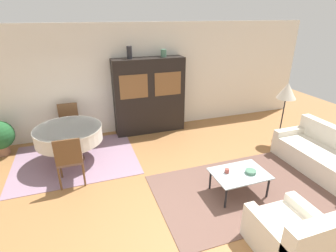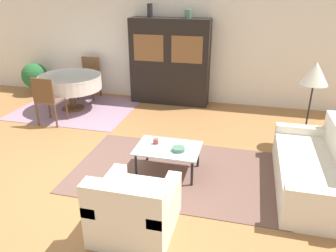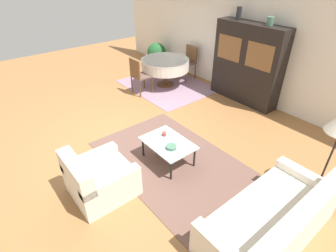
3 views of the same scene
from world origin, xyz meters
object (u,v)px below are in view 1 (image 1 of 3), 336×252
(display_cabinet, at_px, (149,96))
(vase_tall, at_px, (129,52))
(bowl, at_px, (251,172))
(couch, at_px, (327,157))
(armchair, at_px, (293,237))
(coffee_table, at_px, (239,175))
(dining_chair_far, at_px, (69,122))
(dining_chair_near, at_px, (69,158))
(floor_lamp, at_px, (287,93))
(vase_short, at_px, (164,53))
(dining_table, at_px, (69,134))
(cup, at_px, (227,171))

(display_cabinet, height_order, vase_tall, vase_tall)
(display_cabinet, xyz_separation_m, bowl, (0.89, -3.13, -0.51))
(couch, xyz_separation_m, armchair, (-2.09, -1.37, 0.00))
(armchair, relative_size, display_cabinet, 0.47)
(coffee_table, height_order, dining_chair_far, dining_chair_far)
(armchair, distance_m, coffee_table, 1.31)
(coffee_table, distance_m, display_cabinet, 3.20)
(coffee_table, distance_m, vase_tall, 3.68)
(couch, distance_m, armchair, 2.50)
(dining_chair_near, height_order, floor_lamp, floor_lamp)
(couch, distance_m, vase_short, 4.18)
(dining_chair_near, height_order, vase_tall, vase_tall)
(armchair, bearing_deg, vase_tall, 104.26)
(couch, height_order, floor_lamp, floor_lamp)
(armchair, bearing_deg, coffee_table, 87.55)
(couch, distance_m, dining_table, 5.15)
(armchair, bearing_deg, dining_chair_far, 121.68)
(armchair, xyz_separation_m, dining_table, (-2.64, 3.39, 0.33))
(display_cabinet, xyz_separation_m, vase_tall, (-0.44, 0.00, 1.09))
(armchair, distance_m, dining_chair_far, 5.04)
(dining_chair_near, bearing_deg, couch, -13.50)
(cup, distance_m, bowl, 0.40)
(armchair, relative_size, cup, 11.55)
(coffee_table, bearing_deg, vase_tall, 110.84)
(dining_chair_far, bearing_deg, dining_table, 90.00)
(couch, distance_m, dining_chair_far, 5.56)
(dining_chair_near, relative_size, vase_tall, 3.32)
(dining_chair_near, height_order, bowl, dining_chair_near)
(cup, bearing_deg, coffee_table, -20.86)
(display_cabinet, distance_m, floor_lamp, 3.24)
(dining_chair_near, xyz_separation_m, floor_lamp, (4.74, 0.19, 0.69))
(couch, bearing_deg, vase_short, 38.25)
(vase_short, bearing_deg, dining_chair_near, -141.74)
(dining_table, bearing_deg, bowl, -36.93)
(armchair, relative_size, bowl, 5.04)
(armchair, height_order, floor_lamp, floor_lamp)
(coffee_table, xyz_separation_m, cup, (-0.20, 0.08, 0.08))
(armchair, distance_m, cup, 1.40)
(dining_chair_near, relative_size, bowl, 5.34)
(dining_chair_near, bearing_deg, vase_tall, 50.64)
(bowl, bearing_deg, dining_chair_near, 156.14)
(couch, bearing_deg, dining_chair_near, 76.50)
(dining_chair_near, distance_m, cup, 2.74)
(floor_lamp, height_order, vase_short, vase_short)
(couch, height_order, coffee_table, couch)
(dining_table, bearing_deg, coffee_table, -37.74)
(bowl, bearing_deg, coffee_table, 158.78)
(dining_chair_near, xyz_separation_m, bowl, (2.86, -1.27, -0.11))
(armchair, xyz_separation_m, cup, (-0.15, 1.38, 0.16))
(display_cabinet, bearing_deg, dining_chair_far, -177.32)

